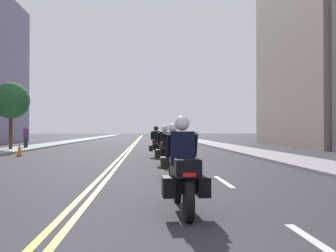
# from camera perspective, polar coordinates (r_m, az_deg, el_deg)

# --- Properties ---
(ground_plane) EXTENTS (264.00, 264.00, 0.00)m
(ground_plane) POSITION_cam_1_polar(r_m,az_deg,el_deg) (50.39, -4.76, -2.31)
(ground_plane) COLOR #2F2D34
(sidewalk_left) EXTENTS (2.55, 144.00, 0.12)m
(sidewalk_left) POSITION_cam_1_polar(r_m,az_deg,el_deg) (51.23, -13.84, -2.20)
(sidewalk_left) COLOR #92A09B
(sidewalk_left) RESTS_ON ground
(sidewalk_right) EXTENTS (2.55, 144.00, 0.12)m
(sidewalk_right) POSITION_cam_1_polar(r_m,az_deg,el_deg) (50.83, 4.39, -2.23)
(sidewalk_right) COLOR #9A929B
(sidewalk_right) RESTS_ON ground
(centreline_yellow_inner) EXTENTS (0.12, 132.00, 0.01)m
(centreline_yellow_inner) POSITION_cam_1_polar(r_m,az_deg,el_deg) (50.39, -4.90, -2.30)
(centreline_yellow_inner) COLOR yellow
(centreline_yellow_inner) RESTS_ON ground
(centreline_yellow_outer) EXTENTS (0.12, 132.00, 0.01)m
(centreline_yellow_outer) POSITION_cam_1_polar(r_m,az_deg,el_deg) (50.38, -4.62, -2.30)
(centreline_yellow_outer) COLOR yellow
(centreline_yellow_outer) RESTS_ON ground
(lane_dashes_white) EXTENTS (0.14, 56.40, 0.01)m
(lane_dashes_white) POSITION_cam_1_polar(r_m,az_deg,el_deg) (31.45, 0.58, -3.27)
(lane_dashes_white) COLOR silver
(lane_dashes_white) RESTS_ON ground
(building_right_1) EXTENTS (9.23, 15.75, 21.28)m
(building_right_1) POSITION_cam_1_polar(r_m,az_deg,el_deg) (38.13, 23.52, 13.36)
(building_right_1) COLOR #B6A791
(building_right_1) RESTS_ON ground
(motorcycle_0) EXTENTS (0.77, 2.29, 1.67)m
(motorcycle_0) POSITION_cam_1_polar(r_m,az_deg,el_deg) (6.54, 2.28, -7.18)
(motorcycle_0) COLOR black
(motorcycle_0) RESTS_ON ground
(motorcycle_1) EXTENTS (0.76, 2.28, 1.62)m
(motorcycle_1) POSITION_cam_1_polar(r_m,az_deg,el_deg) (11.04, 0.79, -4.62)
(motorcycle_1) COLOR black
(motorcycle_1) RESTS_ON ground
(motorcycle_2) EXTENTS (0.76, 2.27, 1.63)m
(motorcycle_2) POSITION_cam_1_polar(r_m,az_deg,el_deg) (15.34, -0.49, -3.54)
(motorcycle_2) COLOR black
(motorcycle_2) RESTS_ON ground
(motorcycle_3) EXTENTS (0.76, 2.25, 1.66)m
(motorcycle_3) POSITION_cam_1_polar(r_m,az_deg,el_deg) (20.05, -1.81, -2.82)
(motorcycle_3) COLOR black
(motorcycle_3) RESTS_ON ground
(traffic_cone_0) EXTENTS (0.32, 0.32, 0.79)m
(traffic_cone_0) POSITION_cam_1_polar(r_m,az_deg,el_deg) (22.47, -21.54, -3.26)
(traffic_cone_0) COLOR black
(traffic_cone_0) RESTS_ON ground
(pedestrian_0) EXTENTS (0.50, 0.34, 1.78)m
(pedestrian_0) POSITION_cam_1_polar(r_m,az_deg,el_deg) (30.82, -20.73, -1.56)
(pedestrian_0) COLOR #242C2D
(pedestrian_0) RESTS_ON ground
(street_tree_0) EXTENTS (2.58, 2.58, 4.83)m
(street_tree_0) POSITION_cam_1_polar(r_m,az_deg,el_deg) (28.87, -22.68, 3.55)
(street_tree_0) COLOR #523322
(street_tree_0) RESTS_ON ground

